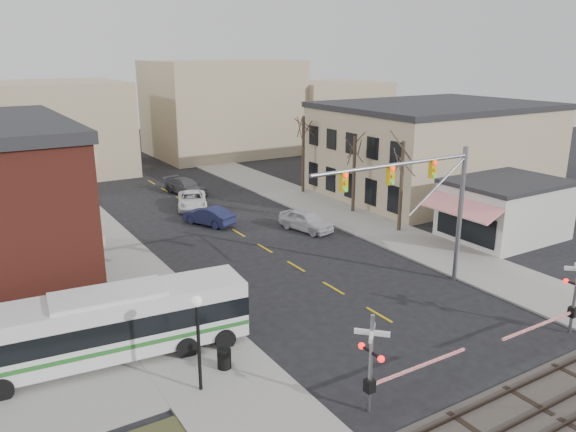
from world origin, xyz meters
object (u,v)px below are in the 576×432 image
object	(u,v)px
pedestrian_near	(209,315)
pedestrian_far	(163,306)
traffic_signal_mast	(426,192)
rr_crossing_east	(570,297)
car_a	(306,220)
transit_bus	(111,324)
car_b	(209,216)
street_lamp	(198,323)
trash_bin	(224,358)
car_d	(186,186)
car_c	(192,200)
rr_crossing_west	(379,362)

from	to	relation	value
pedestrian_near	pedestrian_far	bearing A→B (deg)	13.12
traffic_signal_mast	pedestrian_far	xyz separation A→B (m)	(-13.80, 3.70, -4.81)
rr_crossing_east	car_a	world-z (taller)	rr_crossing_east
transit_bus	rr_crossing_east	size ratio (longest dim) A/B	2.15
car_a	car_b	bearing A→B (deg)	123.81
pedestrian_near	street_lamp	bearing A→B (deg)	128.86
pedestrian_far	trash_bin	bearing A→B (deg)	-124.09
car_a	car_d	xyz separation A→B (m)	(-3.46, 15.60, -0.06)
traffic_signal_mast	car_d	bearing A→B (deg)	95.64
car_c	pedestrian_near	distance (m)	22.96
car_b	transit_bus	bearing A→B (deg)	30.71
trash_bin	car_c	distance (m)	26.41
rr_crossing_west	car_a	bearing A→B (deg)	63.55
street_lamp	pedestrian_near	size ratio (longest dim) A/B	2.48
transit_bus	car_d	distance (m)	30.27
rr_crossing_east	car_c	bearing A→B (deg)	101.80
traffic_signal_mast	rr_crossing_east	size ratio (longest dim) A/B	1.89
trash_bin	pedestrian_near	size ratio (longest dim) A/B	0.53
transit_bus	car_d	bearing A→B (deg)	62.25
car_b	pedestrian_far	xyz separation A→B (m)	(-8.76, -14.20, 0.24)
rr_crossing_west	pedestrian_near	xyz separation A→B (m)	(-2.99, 8.83, -1.03)
traffic_signal_mast	car_a	distance (m)	13.66
car_a	car_b	xyz separation A→B (m)	(-5.71, 5.20, -0.05)
pedestrian_far	car_d	bearing A→B (deg)	24.40
rr_crossing_east	car_b	world-z (taller)	rr_crossing_east
transit_bus	car_a	world-z (taller)	transit_bus
trash_bin	car_a	world-z (taller)	car_a
trash_bin	transit_bus	bearing A→B (deg)	138.81
rr_crossing_east	car_d	world-z (taller)	rr_crossing_east
rr_crossing_east	car_c	size ratio (longest dim) A/B	1.08
car_a	car_c	xyz separation A→B (m)	(-4.94, 10.40, -0.06)
transit_bus	street_lamp	xyz separation A→B (m)	(2.30, -4.28, 1.31)
rr_crossing_east	traffic_signal_mast	bearing A→B (deg)	105.75
transit_bus	trash_bin	world-z (taller)	transit_bus
street_lamp	car_d	xyz separation A→B (m)	(11.79, 31.06, -2.31)
rr_crossing_west	trash_bin	world-z (taller)	rr_crossing_west
car_b	traffic_signal_mast	bearing A→B (deg)	82.31
traffic_signal_mast	street_lamp	distance (m)	15.09
car_c	pedestrian_far	distance (m)	21.62
car_b	car_a	bearing A→B (deg)	114.23
rr_crossing_east	pedestrian_far	xyz separation A→B (m)	(-15.94, 11.27, -1.00)
car_d	car_b	bearing A→B (deg)	-117.20
street_lamp	car_b	bearing A→B (deg)	65.21
transit_bus	car_b	distance (m)	20.23
traffic_signal_mast	street_lamp	size ratio (longest dim) A/B	2.62
car_c	car_a	bearing A→B (deg)	-43.45
street_lamp	pedestrian_near	bearing A→B (deg)	61.72
street_lamp	pedestrian_far	bearing A→B (deg)	83.08
rr_crossing_west	car_a	size ratio (longest dim) A/B	1.22
street_lamp	trash_bin	size ratio (longest dim) A/B	4.69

